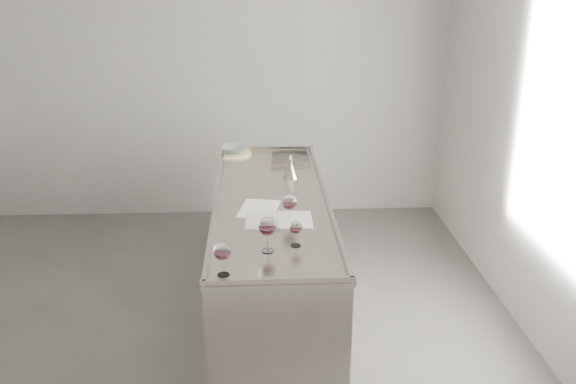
{
  "coord_description": "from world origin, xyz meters",
  "views": [
    {
      "loc": [
        0.4,
        -3.71,
        2.44
      ],
      "look_at": [
        0.61,
        0.22,
        1.02
      ],
      "focal_mm": 40.0,
      "sensor_mm": 36.0,
      "label": 1
    }
  ],
  "objects": [
    {
      "name": "counter",
      "position": [
        0.5,
        0.3,
        0.47
      ],
      "size": [
        0.77,
        2.42,
        0.97
      ],
      "color": "#9F978F",
      "rests_on": "ground"
    },
    {
      "name": "wine_glass_middle",
      "position": [
        0.46,
        -0.51,
        1.08
      ],
      "size": [
        0.1,
        0.1,
        0.2
      ],
      "rotation": [
        0.0,
        0.0,
        0.14
      ],
      "color": "white",
      "rests_on": "counter"
    },
    {
      "name": "wine_glass_right",
      "position": [
        0.6,
        -0.11,
        1.07
      ],
      "size": [
        0.09,
        0.09,
        0.18
      ],
      "rotation": [
        0.0,
        0.0,
        0.38
      ],
      "color": "white",
      "rests_on": "counter"
    },
    {
      "name": "ceramic_bowl",
      "position": [
        0.23,
        1.38,
        0.98
      ],
      "size": [
        0.25,
        0.25,
        0.05
      ],
      "primitive_type": "imported",
      "rotation": [
        0.0,
        0.0,
        -0.28
      ],
      "color": "#90A3A7",
      "rests_on": "trivet"
    },
    {
      "name": "wine_funnel",
      "position": [
        0.65,
        0.75,
        0.99
      ],
      "size": [
        0.12,
        0.12,
        0.18
      ],
      "rotation": [
        0.0,
        0.0,
        -0.01
      ],
      "color": "#A0978E",
      "rests_on": "counter"
    },
    {
      "name": "wine_glass_left",
      "position": [
        0.22,
        -0.78,
        1.07
      ],
      "size": [
        0.09,
        0.09,
        0.18
      ],
      "rotation": [
        0.0,
        0.0,
        -0.41
      ],
      "color": "white",
      "rests_on": "counter"
    },
    {
      "name": "notebook",
      "position": [
        0.53,
        -0.08,
        0.95
      ],
      "size": [
        0.41,
        0.29,
        0.02
      ],
      "rotation": [
        0.0,
        0.0,
        -0.03
      ],
      "color": "silver",
      "rests_on": "counter"
    },
    {
      "name": "wine_glass_small",
      "position": [
        0.61,
        -0.44,
        1.05
      ],
      "size": [
        0.07,
        0.07,
        0.15
      ],
      "rotation": [
        0.0,
        0.0,
        0.34
      ],
      "color": "white",
      "rests_on": "counter"
    },
    {
      "name": "room_shell",
      "position": [
        0.0,
        0.0,
        1.4
      ],
      "size": [
        4.54,
        5.04,
        2.84
      ],
      "color": "#4C4A47",
      "rests_on": "ground"
    },
    {
      "name": "trivet",
      "position": [
        0.23,
        1.38,
        0.95
      ],
      "size": [
        0.32,
        0.32,
        0.02
      ],
      "primitive_type": "cylinder",
      "rotation": [
        0.0,
        0.0,
        0.18
      ],
      "color": "beige",
      "rests_on": "counter"
    },
    {
      "name": "loose_paper_top",
      "position": [
        0.42,
        0.13,
        0.94
      ],
      "size": [
        0.29,
        0.37,
        0.0
      ],
      "primitive_type": "cube",
      "rotation": [
        0.0,
        0.0,
        -0.2
      ],
      "color": "white",
      "rests_on": "counter"
    }
  ]
}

